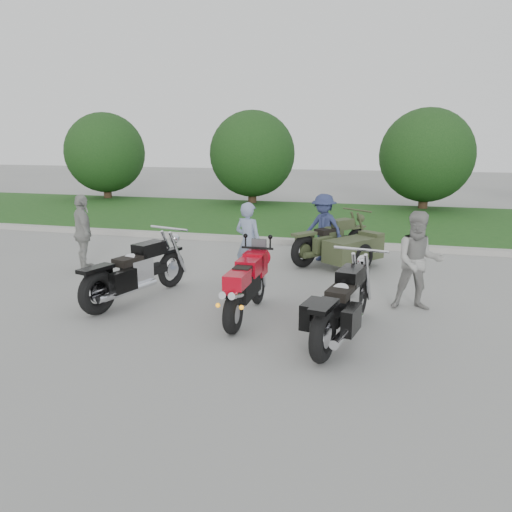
% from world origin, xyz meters
% --- Properties ---
extents(ground, '(80.00, 80.00, 0.00)m').
position_xyz_m(ground, '(0.00, 0.00, 0.00)').
color(ground, '#9D9D97').
rests_on(ground, ground).
extents(curb, '(60.00, 0.30, 0.15)m').
position_xyz_m(curb, '(0.00, 6.00, 0.07)').
color(curb, '#A3A099').
rests_on(curb, ground).
extents(grass_strip, '(60.00, 8.00, 0.14)m').
position_xyz_m(grass_strip, '(0.00, 10.15, 0.07)').
color(grass_strip, '#315F20').
rests_on(grass_strip, ground).
extents(tree_far_left, '(3.60, 3.60, 4.00)m').
position_xyz_m(tree_far_left, '(-10.00, 13.50, 2.19)').
color(tree_far_left, '#3F2B1C').
rests_on(tree_far_left, ground).
extents(tree_mid_left, '(3.60, 3.60, 4.00)m').
position_xyz_m(tree_mid_left, '(-3.00, 13.50, 2.19)').
color(tree_mid_left, '#3F2B1C').
rests_on(tree_mid_left, ground).
extents(tree_mid_right, '(3.60, 3.60, 4.00)m').
position_xyz_m(tree_mid_right, '(4.00, 13.50, 2.19)').
color(tree_mid_right, '#3F2B1C').
rests_on(tree_mid_right, ground).
extents(sportbike_red, '(0.34, 2.04, 0.97)m').
position_xyz_m(sportbike_red, '(0.61, 0.13, 0.57)').
color(sportbike_red, black).
rests_on(sportbike_red, ground).
extents(cruiser_left, '(0.87, 2.51, 0.99)m').
position_xyz_m(cruiser_left, '(-1.55, 0.44, 0.50)').
color(cruiser_left, black).
rests_on(cruiser_left, ground).
extents(cruiser_right, '(0.65, 2.49, 0.97)m').
position_xyz_m(cruiser_right, '(2.18, -0.39, 0.49)').
color(cruiser_right, black).
rests_on(cruiser_right, ground).
extents(cruiser_sidecar, '(2.03, 2.33, 0.97)m').
position_xyz_m(cruiser_sidecar, '(1.77, 3.99, 0.45)').
color(cruiser_sidecar, black).
rests_on(cruiser_sidecar, ground).
extents(person_stripe, '(0.69, 0.57, 1.62)m').
position_xyz_m(person_stripe, '(0.08, 2.13, 0.81)').
color(person_stripe, '#7C8AA9').
rests_on(person_stripe, ground).
extents(person_grey, '(0.89, 0.74, 1.67)m').
position_xyz_m(person_grey, '(3.26, 1.31, 0.84)').
color(person_grey, gray).
rests_on(person_grey, ground).
extents(person_denim, '(1.17, 0.96, 1.58)m').
position_xyz_m(person_denim, '(1.27, 4.36, 0.79)').
color(person_denim, navy).
rests_on(person_denim, ground).
extents(person_back, '(0.98, 0.98, 1.67)m').
position_xyz_m(person_back, '(-3.63, 2.10, 0.83)').
color(person_back, '#979792').
rests_on(person_back, ground).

